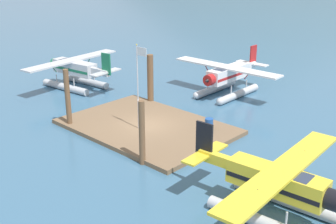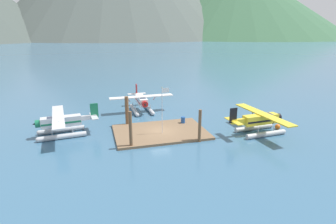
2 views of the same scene
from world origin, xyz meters
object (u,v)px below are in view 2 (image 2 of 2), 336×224
Objects in this scene: seaplane_yellow_stbd_aft at (260,122)px; seaplane_white_bow_centre at (141,102)px; fuel_drum at (183,120)px; seaplane_silver_port_fwd at (61,124)px; flagpole at (163,105)px; mooring_buoy at (278,127)px.

seaplane_white_bow_centre is at bearing 132.93° from seaplane_yellow_stbd_aft.
seaplane_yellow_stbd_aft is at bearing -34.10° from fuel_drum.
seaplane_white_bow_centre is (11.75, 7.98, 0.00)m from seaplane_silver_port_fwd.
seaplane_yellow_stbd_aft is at bearing -13.80° from seaplane_silver_port_fwd.
flagpole is at bearing -86.27° from seaplane_white_bow_centre.
mooring_buoy is 21.20m from seaplane_white_bow_centre.
flagpole is 0.58× the size of seaplane_yellow_stbd_aft.
seaplane_yellow_stbd_aft is at bearing -168.61° from mooring_buoy.
flagpole is 11.65m from seaplane_white_bow_centre.
seaplane_yellow_stbd_aft is at bearing -47.07° from seaplane_white_bow_centre.
fuel_drum is 0.08× the size of seaplane_white_bow_centre.
seaplane_silver_port_fwd is 1.01× the size of seaplane_white_bow_centre.
seaplane_silver_port_fwd and seaplane_yellow_stbd_aft have the same top height.
fuel_drum is 9.43m from seaplane_white_bow_centre.
fuel_drum is 16.26m from seaplane_silver_port_fwd.
seaplane_silver_port_fwd reaches higher than mooring_buoy.
fuel_drum is 10.44m from seaplane_yellow_stbd_aft.
fuel_drum is at bearing -61.48° from seaplane_white_bow_centre.
seaplane_silver_port_fwd is at bearing 169.03° from mooring_buoy.
seaplane_yellow_stbd_aft reaches higher than fuel_drum.
seaplane_white_bow_centre is (-0.74, 11.36, -2.48)m from flagpole.
seaplane_yellow_stbd_aft reaches higher than mooring_buoy.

